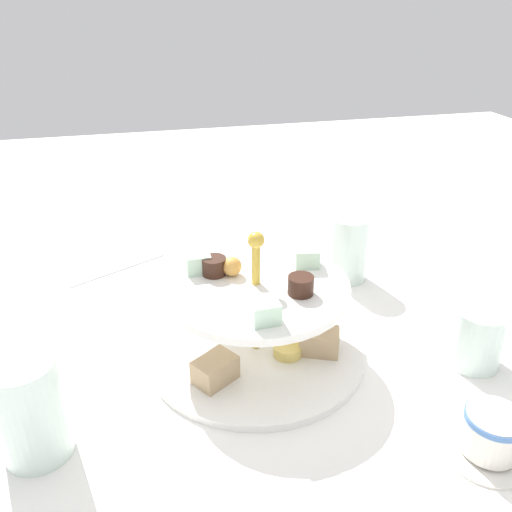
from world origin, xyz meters
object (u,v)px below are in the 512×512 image
Objects in this scene: water_glass_short_left at (477,337)px; tiered_serving_stand at (256,322)px; water_glass_mid_back at (349,249)px; butter_knife_left at (117,269)px; water_glass_tall_right at (30,409)px; teacup_with_saucer at (491,435)px.

tiered_serving_stand is at bearing 162.18° from water_glass_short_left.
tiered_serving_stand is 0.24m from water_glass_mid_back.
water_glass_short_left is 0.45× the size of butter_knife_left.
water_glass_mid_back reaches higher than water_glass_short_left.
butter_knife_left is 0.38m from water_glass_mid_back.
tiered_serving_stand is 1.61× the size of butter_knife_left.
water_glass_tall_right is 0.51m from water_glass_short_left.
teacup_with_saucer is 0.37m from water_glass_mid_back.
water_glass_mid_back reaches higher than teacup_with_saucer.
water_glass_short_left is at bearing -73.66° from water_glass_mid_back.
water_glass_short_left is 0.85× the size of teacup_with_saucer.
water_glass_short_left is at bearing 113.29° from butter_knife_left.
butter_knife_left is (-0.17, 0.27, -0.05)m from tiered_serving_stand.
tiered_serving_stand is at bearing 131.13° from teacup_with_saucer.
water_glass_tall_right is at bearing -157.73° from tiered_serving_stand.
water_glass_short_left reaches higher than butter_knife_left.
tiered_serving_stand is 0.32m from butter_knife_left.
tiered_serving_stand is 2.61× the size of water_glass_mid_back.
water_glass_short_left is 0.73× the size of water_glass_mid_back.
water_glass_mid_back is at bearing 39.52° from tiered_serving_stand.
water_glass_tall_right is 1.46× the size of water_glass_short_left.
water_glass_mid_back is (0.00, 0.37, 0.03)m from teacup_with_saucer.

